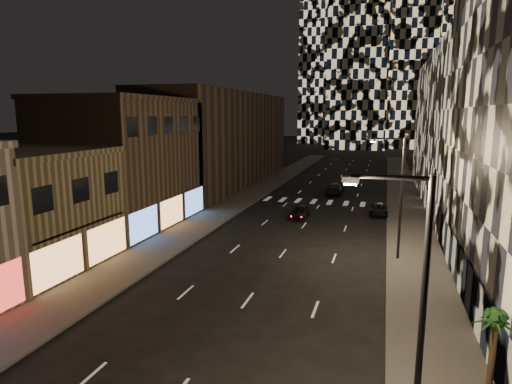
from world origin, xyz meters
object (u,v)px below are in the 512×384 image
Objects in this scene: streetlight_near at (414,305)px; palm_tree at (495,327)px; streetlight_far at (398,190)px; car_dark_midlane at (300,212)px; car_dark_oncoming at (335,189)px; car_dark_rightlane at (379,210)px.

palm_tree is at bearing 51.75° from streetlight_near.
palm_tree is (3.15, 3.99, -2.22)m from streetlight_near.
car_dark_midlane is (-9.30, 10.85, -4.66)m from streetlight_far.
streetlight_near is 2.49× the size of palm_tree.
car_dark_rightlane is at bearing 118.13° from car_dark_oncoming.
car_dark_rightlane is at bearing 25.47° from car_dark_midlane.
car_dark_rightlane is (7.87, 3.89, -0.12)m from car_dark_midlane.
palm_tree reaches higher than car_dark_rightlane.
car_dark_rightlane is 1.15× the size of palm_tree.
streetlight_far reaches higher than car_dark_oncoming.
car_dark_oncoming is (-7.42, 25.92, -4.59)m from streetlight_far.
streetlight_far is 2.49× the size of palm_tree.
streetlight_near is 20.00m from streetlight_far.
streetlight_far is 27.35m from car_dark_oncoming.
car_dark_rightlane is at bearing 92.36° from streetlight_near.
car_dark_midlane is 29.71m from palm_tree.
streetlight_far is at bearing 105.91° from car_dark_oncoming.
car_dark_oncoming is 12.68m from car_dark_rightlane.
streetlight_far is at bearing -85.73° from car_dark_rightlane.
palm_tree reaches higher than car_dark_oncoming.
streetlight_near is 35.10m from car_dark_rightlane.
palm_tree reaches higher than car_dark_midlane.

